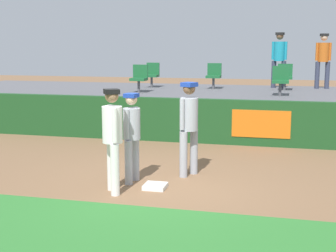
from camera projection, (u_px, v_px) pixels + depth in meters
ground_plane at (158, 186)px, 8.75m from camera, size 60.00×60.00×0.00m
grass_foreground_strip at (108, 240)px, 6.30m from camera, size 18.00×2.80×0.01m
first_base at (155, 186)px, 8.59m from camera, size 0.40×0.40×0.08m
player_fielder_home at (113, 134)px, 8.19m from camera, size 0.48×0.59×1.85m
player_runner_visitor at (132, 131)px, 8.83m from camera, size 0.37×0.48×1.72m
player_coach_visitor at (189, 122)px, 9.30m from camera, size 0.48×0.48×1.88m
field_wall at (198, 121)px, 12.61m from camera, size 18.00×0.26×1.20m
bleacher_platform at (212, 109)px, 15.07m from camera, size 18.00×4.80×1.19m
seat_front_left at (139, 77)px, 14.30m from camera, size 0.47×0.44×0.84m
seat_back_left at (152, 74)px, 16.05m from camera, size 0.45×0.44×0.84m
seat_front_right at (280, 79)px, 13.31m from camera, size 0.47×0.44×0.84m
seat_back_center at (214, 74)px, 15.54m from camera, size 0.47×0.44×0.84m
seat_back_right at (285, 75)px, 15.00m from camera, size 0.46×0.44×0.84m
spectator_hooded at (279, 56)px, 15.66m from camera, size 0.51×0.42×1.85m
spectator_capped at (323, 57)px, 15.42m from camera, size 0.50×0.39×1.81m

